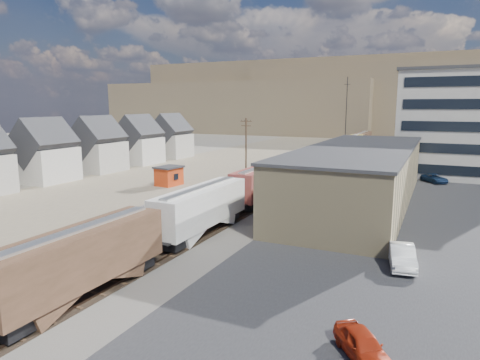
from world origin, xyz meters
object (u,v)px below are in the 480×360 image
at_px(maintenance_shed, 169,176).
at_px(parked_car_white, 402,257).
at_px(freight_train, 311,160).
at_px(parked_car_blue, 435,179).
at_px(utility_pole_north, 246,144).
at_px(parked_car_red, 362,346).

relative_size(maintenance_shed, parked_car_white, 0.87).
height_order(freight_train, parked_car_blue, freight_train).
relative_size(utility_pole_north, parked_car_blue, 2.05).
bearing_deg(freight_train, maintenance_shed, -134.47).
height_order(maintenance_shed, parked_car_blue, maintenance_shed).
bearing_deg(utility_pole_north, parked_car_blue, 4.90).
distance_m(freight_train, parked_car_red, 55.22).
bearing_deg(parked_car_red, freight_train, 71.95).
distance_m(freight_train, parked_car_white, 42.74).
height_order(freight_train, utility_pole_north, utility_pole_north).
distance_m(parked_car_red, parked_car_white, 13.74).
xyz_separation_m(utility_pole_north, parked_car_red, (29.79, -51.83, -4.60)).
relative_size(freight_train, maintenance_shed, 26.84).
xyz_separation_m(parked_car_red, parked_car_white, (0.71, 13.72, 0.15)).
relative_size(utility_pole_north, parked_car_red, 2.46).
height_order(parked_car_red, parked_car_white, parked_car_white).
xyz_separation_m(freight_train, maintenance_shed, (-17.56, -17.89, -1.25)).
height_order(parked_car_white, parked_car_blue, parked_car_white).
xyz_separation_m(freight_train, utility_pole_north, (-12.30, -0.51, 2.50)).
bearing_deg(maintenance_shed, freight_train, 45.53).
bearing_deg(parked_car_white, freight_train, 105.14).
bearing_deg(utility_pole_north, maintenance_shed, -106.84).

